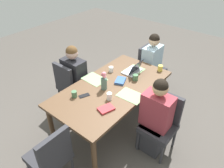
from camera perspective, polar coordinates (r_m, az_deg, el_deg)
The scene contains 22 objects.
ground_plane at distance 3.68m, azimuth 0.00°, elevation -10.29°, with size 10.00×10.00×0.00m, color #4C4742.
dining_table at distance 3.24m, azimuth 0.00°, elevation -1.86°, with size 1.90×1.01×0.75m.
chair_head_right_left_near at distance 4.29m, azimuth 9.86°, elevation 4.81°, with size 0.44×0.44×0.90m.
person_head_right_left_near at distance 4.20m, azimuth 10.35°, elevation 4.49°, with size 0.40×0.36×1.19m.
chair_near_left_mid at distance 3.09m, azimuth 13.06°, elevation -9.49°, with size 0.44×0.44×0.90m.
person_near_left_mid at distance 3.03m, azimuth 11.45°, elevation -9.45°, with size 0.36×0.40×1.19m.
chair_far_left_far at distance 3.78m, azimuth -11.17°, elevation 0.16°, with size 0.44×0.44×0.90m.
person_far_left_far at distance 3.77m, azimuth -9.77°, elevation 0.67°, with size 0.36×0.40×1.19m.
chair_head_left_right_near at distance 2.73m, azimuth -15.95°, elevation -17.77°, with size 0.44×0.44×0.90m.
flower_vase at distance 3.07m, azimuth -2.18°, elevation 0.94°, with size 0.09×0.10×0.29m.
placemat_head_right_left_near at distance 3.59m, azimuth 5.69°, elevation 3.54°, with size 0.36×0.26×0.00m, color #7FAD70.
placemat_near_left_mid at distance 3.03m, azimuth 5.07°, elevation -3.06°, with size 0.36×0.26×0.00m, color #7FAD70.
placemat_far_left_far at distance 3.37m, azimuth -4.71°, elevation 1.31°, with size 0.36×0.26×0.00m, color #7FAD70.
laptop_head_right_left_near at distance 3.53m, azimuth 5.69°, elevation 3.73°, with size 0.32×0.22×0.20m.
coffee_mug_near_left at distance 3.02m, azimuth -10.01°, elevation -2.66°, with size 0.08×0.08×0.09m, color #47704C.
coffee_mug_near_right at distance 3.54m, azimuth -0.25°, elevation 3.95°, with size 0.08×0.08×0.09m, color white.
coffee_mug_centre_left at distance 3.65m, azimuth 12.72°, elevation 4.15°, with size 0.08×0.08×0.10m, color #DBC64C.
coffee_mug_centre_right at distance 3.34m, azimuth 6.25°, elevation 1.74°, with size 0.08×0.08×0.10m, color #47704C.
coffee_mug_far_left at distance 2.93m, azimuth -0.72°, elevation -3.28°, with size 0.07×0.07×0.10m, color white.
book_red_cover at distance 2.79m, azimuth -1.58°, elevation -6.61°, with size 0.20×0.14×0.03m, color #B73338.
book_blue_cover at distance 3.30m, azimuth 2.26°, elevation 0.88°, with size 0.20×0.14×0.04m, color #335693.
phone_black at distance 3.04m, azimuth -7.40°, elevation -3.07°, with size 0.15×0.07×0.01m, color black.
Camera 1 is at (-2.02, -1.64, 2.61)m, focal length 34.34 mm.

